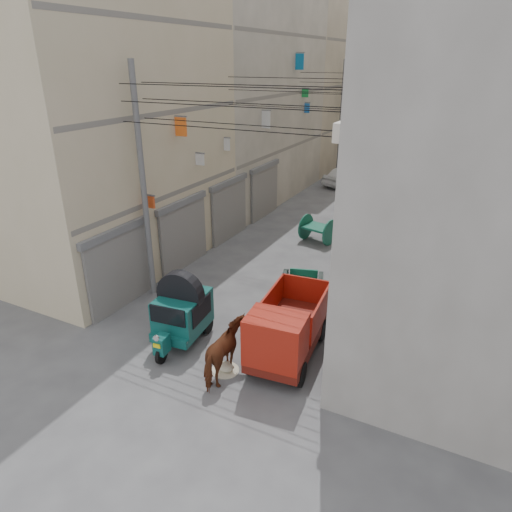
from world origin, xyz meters
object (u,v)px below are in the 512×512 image
Objects in this scene: distant_car_white at (347,175)px; distant_car_grey at (432,164)px; feed_sack at (225,367)px; auto_rickshaw at (182,310)px; distant_car_green at (381,155)px; horse at (227,353)px; tonga_cart at (302,288)px; second_cart at (318,229)px; mini_truck at (285,335)px.

distant_car_white is 7.98m from distant_car_grey.
auto_rickshaw is at bearing 158.74° from feed_sack.
distant_car_white is 1.05× the size of distant_car_green.
tonga_cart is at bearing -100.97° from horse.
feed_sack is 27.96m from distant_car_grey.
feed_sack is at bearing 117.49° from distant_car_white.
distant_car_green is at bearing 157.69° from distant_car_grey.
second_cart is 0.41× the size of distant_car_white.
distant_car_white reaches higher than second_cart.
horse is at bearing 117.95° from distant_car_white.
mini_truck is at bearing -93.47° from tonga_cart.
distant_car_green is (0.25, 9.26, -0.13)m from distant_car_white.
distant_car_green is (-2.95, 30.90, -0.24)m from horse.
auto_rickshaw is 20.71m from distant_car_white.
auto_rickshaw is 0.82× the size of tonga_cart.
distant_car_white is (-3.54, 17.07, -0.01)m from tonga_cart.
distant_car_grey is (0.34, 26.85, -0.28)m from mini_truck.
horse is (2.13, -0.96, -0.25)m from auto_rickshaw.
tonga_cart is 0.83× the size of distant_car_green.
auto_rickshaw reaches higher than tonga_cart.
tonga_cart is at bearing 103.57° from distant_car_green.
distant_car_grey is (1.13, 23.54, -0.02)m from tonga_cart.
distant_car_white is at bearing 96.19° from mini_truck.
horse is 21.88m from distant_car_white.
feed_sack is (1.93, -0.75, -0.90)m from auto_rickshaw.
auto_rickshaw is 29.96m from distant_car_green.
horse is at bearing -70.80° from second_cart.
horse is at bearing -45.27° from feed_sack.
feed_sack is (-0.54, -4.37, -0.56)m from tonga_cart.
tonga_cart is 3.41m from mini_truck.
feed_sack is 0.13× the size of distant_car_white.
mini_truck reaches higher than tonga_cart.
second_cart reaches higher than feed_sack.
mini_truck is 1.97× the size of horse.
second_cart is at bearing -89.01° from distant_car_grey.
auto_rickshaw reaches higher than feed_sack.
auto_rickshaw is 1.37× the size of horse.
mini_truck is 29.92m from distant_car_green.
distant_car_green is at bearing 80.15° from tonga_cart.
tonga_cart is 26.53m from distant_car_green.
second_cart is 20.36m from distant_car_green.
mini_truck reaches higher than second_cart.
distant_car_white is at bearing -115.80° from distant_car_grey.
distant_car_white is at bearing 84.75° from tonga_cart.
tonga_cart is at bearing -62.65° from second_cart.
distant_car_grey is (4.67, 6.47, -0.01)m from distant_car_white.
mini_truck is 26.85m from distant_car_grey.
mini_truck reaches higher than distant_car_grey.
tonga_cart is 0.77× the size of distant_car_grey.
tonga_cart reaches higher than distant_car_green.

